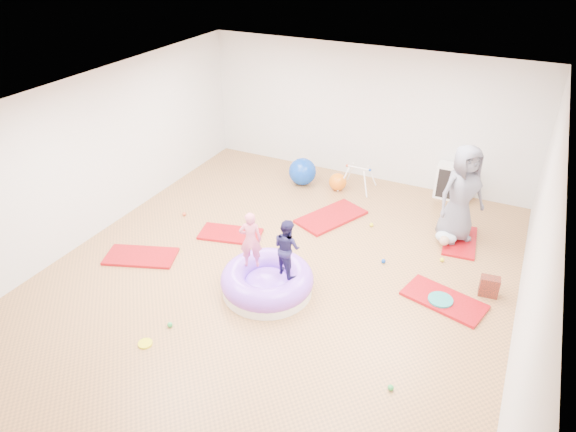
% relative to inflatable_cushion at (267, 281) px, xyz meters
% --- Properties ---
extents(room, '(7.01, 8.01, 2.81)m').
position_rel_inflatable_cushion_xyz_m(room, '(-0.03, 0.49, 1.23)').
color(room, '#AA7742').
rests_on(room, ground).
extents(gym_mat_front_left, '(1.29, 0.95, 0.05)m').
position_rel_inflatable_cushion_xyz_m(gym_mat_front_left, '(-2.32, -0.15, -0.15)').
color(gym_mat_front_left, '#B7081C').
rests_on(gym_mat_front_left, ground).
extents(gym_mat_mid_left, '(1.19, 0.79, 0.05)m').
position_rel_inflatable_cushion_xyz_m(gym_mat_mid_left, '(-1.34, 1.11, -0.15)').
color(gym_mat_mid_left, '#B7081C').
rests_on(gym_mat_mid_left, ground).
extents(gym_mat_center_back, '(1.16, 1.49, 0.06)m').
position_rel_inflatable_cushion_xyz_m(gym_mat_center_back, '(0.07, 2.46, -0.15)').
color(gym_mat_center_back, '#B7081C').
rests_on(gym_mat_center_back, ground).
extents(gym_mat_right, '(1.29, 0.88, 0.05)m').
position_rel_inflatable_cushion_xyz_m(gym_mat_right, '(2.48, 0.92, -0.15)').
color(gym_mat_right, '#B7081C').
rests_on(gym_mat_right, ground).
extents(gym_mat_rear_right, '(0.64, 1.12, 0.04)m').
position_rel_inflatable_cushion_xyz_m(gym_mat_rear_right, '(2.41, 2.68, -0.15)').
color(gym_mat_rear_right, '#B7081C').
rests_on(gym_mat_rear_right, ground).
extents(inflatable_cushion, '(1.41, 1.41, 0.44)m').
position_rel_inflatable_cushion_xyz_m(inflatable_cushion, '(0.00, 0.00, 0.00)').
color(inflatable_cushion, white).
rests_on(inflatable_cushion, ground).
extents(child_pink, '(0.40, 0.34, 0.92)m').
position_rel_inflatable_cushion_xyz_m(child_pink, '(-0.29, 0.05, 0.70)').
color(child_pink, '#DD6383').
rests_on(child_pink, inflatable_cushion).
extents(child_navy, '(0.55, 0.50, 0.91)m').
position_rel_inflatable_cushion_xyz_m(child_navy, '(0.28, 0.11, 0.69)').
color(child_navy, '#1A1641').
rests_on(child_navy, inflatable_cushion).
extents(adult_caregiver, '(0.99, 0.99, 1.74)m').
position_rel_inflatable_cushion_xyz_m(adult_caregiver, '(2.29, 2.72, 0.74)').
color(adult_caregiver, slate).
rests_on(adult_caregiver, gym_mat_rear_right).
extents(infant, '(0.36, 0.37, 0.21)m').
position_rel_inflatable_cushion_xyz_m(infant, '(2.19, 2.45, -0.02)').
color(infant, silver).
rests_on(infant, gym_mat_rear_right).
extents(ball_pit_balls, '(4.82, 3.88, 0.07)m').
position_rel_inflatable_cushion_xyz_m(ball_pit_balls, '(0.56, 0.81, -0.14)').
color(ball_pit_balls, '#0A38A8').
rests_on(ball_pit_balls, ground).
extents(exercise_ball_blue, '(0.58, 0.58, 0.58)m').
position_rel_inflatable_cushion_xyz_m(exercise_ball_blue, '(-1.02, 3.53, 0.12)').
color(exercise_ball_blue, '#0A38A8').
rests_on(exercise_ball_blue, ground).
extents(exercise_ball_orange, '(0.37, 0.37, 0.37)m').
position_rel_inflatable_cushion_xyz_m(exercise_ball_orange, '(-0.25, 3.61, 0.01)').
color(exercise_ball_orange, orange).
rests_on(exercise_ball_orange, ground).
extents(infant_play_gym, '(0.66, 0.63, 0.51)m').
position_rel_inflatable_cushion_xyz_m(infant_play_gym, '(0.11, 3.81, 0.17)').
color(infant_play_gym, white).
rests_on(infant_play_gym, ground).
extents(cube_shelf, '(0.71, 0.35, 0.71)m').
position_rel_inflatable_cushion_xyz_m(cube_shelf, '(1.97, 4.28, 0.18)').
color(cube_shelf, white).
rests_on(cube_shelf, ground).
extents(balance_disc, '(0.36, 0.36, 0.08)m').
position_rel_inflatable_cushion_xyz_m(balance_disc, '(2.44, 0.86, -0.13)').
color(balance_disc, teal).
rests_on(balance_disc, ground).
extents(backpack, '(0.30, 0.20, 0.32)m').
position_rel_inflatable_cushion_xyz_m(backpack, '(3.05, 1.37, -0.01)').
color(backpack, maroon).
rests_on(backpack, ground).
extents(yellow_toy, '(0.19, 0.19, 0.03)m').
position_rel_inflatable_cushion_xyz_m(yellow_toy, '(-0.94, -1.73, -0.16)').
color(yellow_toy, yellow).
rests_on(yellow_toy, ground).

